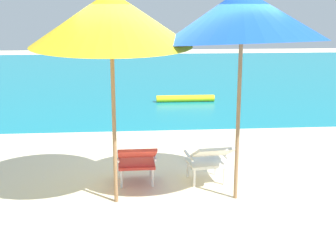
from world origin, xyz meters
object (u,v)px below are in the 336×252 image
object	(u,v)px
beach_umbrella_left	(111,19)
swim_buoy	(185,98)
beach_umbrella_right	(242,16)
lounge_chair_left	(137,159)
lounge_chair_right	(209,158)

from	to	relation	value
beach_umbrella_left	swim_buoy	bearing A→B (deg)	75.39
beach_umbrella_left	beach_umbrella_right	bearing A→B (deg)	-0.58
lounge_chair_left	beach_umbrella_left	world-z (taller)	beach_umbrella_left
lounge_chair_left	beach_umbrella_left	bearing A→B (deg)	-118.54
beach_umbrella_left	beach_umbrella_right	size ratio (longest dim) A/B	0.98
swim_buoy	lounge_chair_left	bearing A→B (deg)	-103.32
lounge_chair_right	beach_umbrella_left	bearing A→B (deg)	-159.69
lounge_chair_left	beach_umbrella_right	world-z (taller)	beach_umbrella_right
swim_buoy	lounge_chair_right	xyz separation A→B (m)	(-0.44, -6.22, 0.31)
lounge_chair_left	beach_umbrella_right	bearing A→B (deg)	-22.61
lounge_chair_left	lounge_chair_right	world-z (taller)	same
beach_umbrella_left	lounge_chair_right	bearing A→B (deg)	20.31
beach_umbrella_left	beach_umbrella_right	distance (m)	1.58
lounge_chair_right	beach_umbrella_left	distance (m)	2.38
lounge_chair_left	lounge_chair_right	bearing A→B (deg)	-2.21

